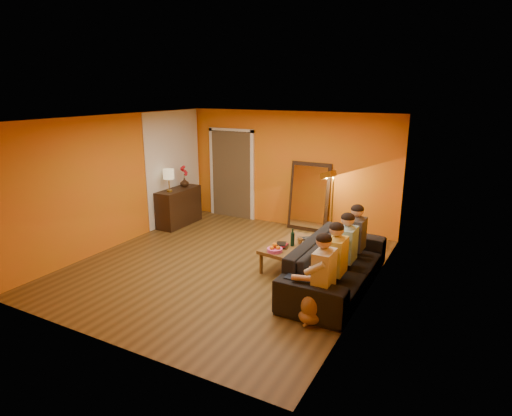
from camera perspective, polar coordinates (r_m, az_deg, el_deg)
The scene contains 27 objects.
room_shell at distance 7.66m, azimuth -2.77°, elevation 2.26°, with size 5.00×5.50×2.60m.
white_accent at distance 10.17m, azimuth -10.88°, elevation 5.35°, with size 0.02×1.90×2.58m, color white.
doorway_recess at distance 10.53m, azimuth -2.92°, elevation 4.58°, with size 1.06×0.30×2.10m, color #3F2D19.
door_jamb_left at distance 10.73m, azimuth -5.87°, elevation 4.73°, with size 0.08×0.06×2.20m, color white.
door_jamb_right at distance 10.15m, azimuth -0.50°, elevation 4.18°, with size 0.08×0.06×2.20m, color white.
door_header at distance 10.27m, azimuth -3.35°, elevation 10.33°, with size 1.22×0.06×0.08m, color white.
mirror_frame at distance 9.54m, azimuth 7.11°, elevation 1.51°, with size 0.92×0.06×1.52m, color black.
mirror_glass at distance 9.50m, azimuth 7.02°, elevation 1.46°, with size 0.78×0.02×1.36m, color white.
sideboard at distance 10.06m, azimuth -10.25°, elevation 0.16°, with size 0.44×1.18×0.85m, color black.
table_lamp at distance 9.67m, azimuth -11.54°, elevation 3.62°, with size 0.24×0.24×0.51m, color beige, non-canonical shape.
sofa at distance 6.95m, azimuth 10.68°, elevation -7.41°, with size 1.02×2.60×0.76m, color black.
coffee_table at distance 7.66m, azimuth 4.64°, elevation -6.32°, with size 0.62×1.22×0.42m, color brown, non-canonical shape.
floor_lamp at distance 8.94m, azimuth 10.12°, elevation 0.16°, with size 0.30×0.24×1.44m, color gold, non-canonical shape.
dog at distance 5.97m, azimuth 7.57°, elevation -12.09°, with size 0.33×0.52×0.61m, color #936942, non-canonical shape.
person_far_left at distance 5.95m, azimuth 9.02°, elevation -9.00°, with size 0.70×0.44×1.22m, color beige, non-canonical shape.
person_mid_left at distance 6.43m, azimuth 10.66°, elevation -7.14°, with size 0.70×0.44×1.22m, color gold, non-canonical shape.
person_mid_right at distance 6.92m, azimuth 12.06°, elevation -5.54°, with size 0.70×0.44×1.22m, color #85B7CE, non-canonical shape.
person_far_right at distance 7.42m, azimuth 13.26°, elevation -4.15°, with size 0.70×0.44×1.22m, color #38383D, non-canonical shape.
fruit_bowl at distance 7.21m, azimuth 2.52°, elevation -5.25°, with size 0.26×0.26×0.16m, color #E350A8, non-canonical shape.
wine_bottle at distance 7.47m, azimuth 4.90°, elevation -3.92°, with size 0.07×0.07×0.31m, color black.
tumbler at distance 7.63m, azimuth 5.87°, elevation -4.38°, with size 0.10×0.10×0.10m, color #B27F3F.
laptop at distance 7.83m, azimuth 6.92°, elevation -4.16°, with size 0.35×0.23×0.03m, color black.
book_lower at distance 7.48m, azimuth 2.79°, elevation -5.02°, with size 0.19×0.26×0.02m, color black.
book_mid at distance 7.48m, azimuth 2.90°, elevation -4.86°, with size 0.16×0.22×0.02m, color #B41421.
book_upper at distance 7.46m, azimuth 2.76°, elevation -4.76°, with size 0.16×0.22×0.02m, color black.
vase at distance 10.12m, azimuth -9.52°, elevation 3.38°, with size 0.20×0.20×0.21m, color black.
flowers at distance 10.07m, azimuth -9.59°, elevation 4.88°, with size 0.17×0.17×0.51m, color #B41421, non-canonical shape.
Camera 1 is at (3.83, -6.02, 3.08)m, focal length 30.00 mm.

